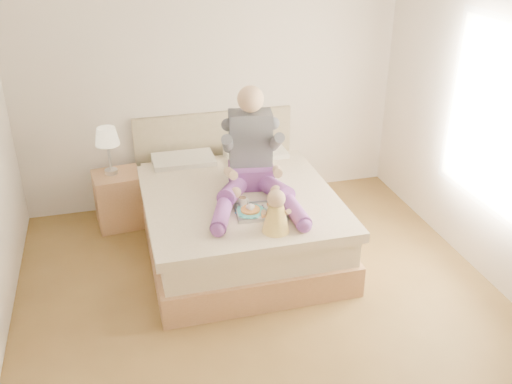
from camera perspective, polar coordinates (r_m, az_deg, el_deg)
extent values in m
cube|color=brown|center=(4.75, 0.99, -11.65)|extent=(4.00, 4.20, 0.01)
cube|color=beige|center=(5.98, -4.49, 11.19)|extent=(4.00, 0.02, 2.70)
cube|color=beige|center=(2.41, 15.54, -16.11)|extent=(4.00, 0.02, 2.70)
cube|color=beige|center=(4.95, 24.10, 5.54)|extent=(0.02, 4.20, 2.70)
cube|color=white|center=(5.07, 22.74, 6.89)|extent=(0.02, 1.30, 1.60)
cube|color=white|center=(5.07, 22.69, 6.88)|extent=(0.01, 1.18, 1.48)
cube|color=#9B6E48|center=(5.48, -1.89, -4.09)|extent=(1.68, 2.13, 0.28)
cube|color=beige|center=(5.35, -1.94, -1.70)|extent=(1.60, 2.05, 0.24)
cube|color=beige|center=(5.14, -1.58, -0.86)|extent=(1.70, 1.80, 0.09)
cube|color=silver|center=(5.87, -7.25, 2.84)|extent=(0.62, 0.40, 0.14)
cube|color=silver|center=(6.00, -0.05, 3.62)|extent=(0.62, 0.40, 0.14)
cube|color=gray|center=(6.26, -4.20, 3.65)|extent=(1.70, 0.08, 1.00)
cube|color=#9B6E48|center=(5.94, -13.51, -0.70)|extent=(0.50, 0.46, 0.56)
cylinder|color=silver|center=(5.84, -14.28, 2.01)|extent=(0.13, 0.13, 0.04)
cylinder|color=silver|center=(5.78, -14.45, 3.40)|extent=(0.03, 0.03, 0.27)
cone|color=#FFF1C7|center=(5.70, -14.70, 5.42)|extent=(0.23, 0.23, 0.17)
cube|color=#6E3688|center=(5.29, -0.49, 1.71)|extent=(0.46, 0.38, 0.19)
cube|color=#3C3D44|center=(5.22, -0.57, 5.33)|extent=(0.42, 0.30, 0.52)
sphere|color=tan|center=(5.06, -0.56, 9.29)|extent=(0.24, 0.24, 0.24)
cylinder|color=#6E3688|center=(5.06, -2.17, 0.28)|extent=(0.41, 0.56, 0.24)
cylinder|color=#6E3688|center=(4.70, -3.42, -2.19)|extent=(0.29, 0.51, 0.13)
sphere|color=#6E3688|center=(4.49, -3.83, -3.79)|extent=(0.12, 0.12, 0.12)
cylinder|color=#3C3D44|center=(5.06, -2.86, 4.84)|extent=(0.18, 0.33, 0.26)
cylinder|color=tan|center=(4.95, -2.55, 1.88)|extent=(0.10, 0.34, 0.18)
sphere|color=tan|center=(4.85, -2.04, -0.06)|extent=(0.09, 0.09, 0.09)
cylinder|color=#6E3688|center=(5.08, 1.71, 0.45)|extent=(0.26, 0.58, 0.24)
cylinder|color=#6E3688|center=(4.75, 3.87, -1.84)|extent=(0.14, 0.50, 0.13)
sphere|color=#6E3688|center=(4.56, 4.87, -3.35)|extent=(0.12, 0.12, 0.12)
cylinder|color=#3C3D44|center=(5.10, 2.01, 5.02)|extent=(0.12, 0.33, 0.26)
cylinder|color=tan|center=(4.98, 2.15, 2.08)|extent=(0.16, 0.34, 0.18)
sphere|color=tan|center=(4.88, 2.00, 0.12)|extent=(0.09, 0.09, 0.09)
cube|color=silver|center=(4.84, 0.46, -2.04)|extent=(0.45, 0.37, 0.01)
cylinder|color=#44BFC3|center=(4.83, -0.57, -1.94)|extent=(0.24, 0.24, 0.01)
cylinder|color=#D69047|center=(4.83, -0.57, -1.78)|extent=(0.16, 0.16, 0.02)
cylinder|color=white|center=(4.91, -1.34, -1.00)|extent=(0.07, 0.07, 0.08)
torus|color=white|center=(4.91, -0.83, -0.94)|extent=(0.02, 0.06, 0.06)
cylinder|color=#866141|center=(4.89, -1.34, -0.59)|extent=(0.07, 0.07, 0.01)
cylinder|color=white|center=(4.91, 1.58, -1.46)|extent=(0.14, 0.14, 0.01)
cube|color=#D69047|center=(4.91, 1.59, -1.32)|extent=(0.08, 0.08, 0.02)
cylinder|color=white|center=(4.76, 0.86, -2.46)|extent=(0.14, 0.14, 0.01)
ellipsoid|color=red|center=(4.75, 1.10, -2.35)|extent=(0.03, 0.03, 0.01)
cylinder|color=white|center=(4.89, 2.30, -0.98)|extent=(0.06, 0.06, 0.11)
cylinder|color=#C38A20|center=(4.89, 2.30, -1.00)|extent=(0.06, 0.06, 0.10)
cylinder|color=white|center=(4.77, 2.31, -2.22)|extent=(0.06, 0.06, 0.04)
cylinder|color=#4A210A|center=(4.77, 2.31, -2.22)|extent=(0.05, 0.05, 0.03)
cone|color=#EDC24A|center=(4.53, 2.00, -2.62)|extent=(0.22, 0.22, 0.24)
sphere|color=tan|center=(4.44, 2.03, -0.67)|extent=(0.15, 0.15, 0.15)
cylinder|color=tan|center=(4.66, 1.39, -2.80)|extent=(0.11, 0.17, 0.06)
sphere|color=tan|center=(4.73, 1.28, -2.31)|extent=(0.05, 0.05, 0.05)
cylinder|color=tan|center=(4.51, 0.90, -2.08)|extent=(0.09, 0.13, 0.10)
cylinder|color=tan|center=(4.66, 2.40, -2.78)|extent=(0.07, 0.17, 0.06)
sphere|color=tan|center=(4.74, 2.38, -2.29)|extent=(0.05, 0.05, 0.05)
cylinder|color=tan|center=(4.52, 3.10, -2.04)|extent=(0.04, 0.12, 0.10)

